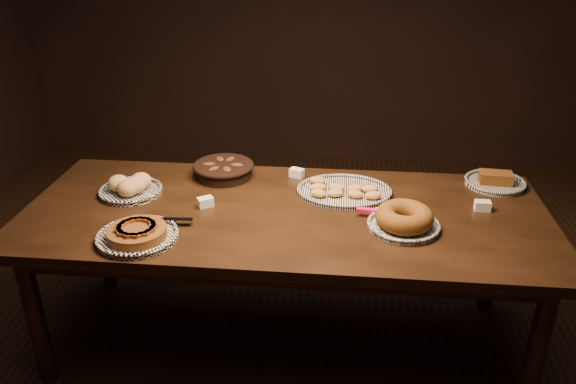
# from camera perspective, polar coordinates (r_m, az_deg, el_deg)

# --- Properties ---
(ground) EXTENTS (5.00, 5.00, 0.00)m
(ground) POSITION_cam_1_polar(r_m,az_deg,el_deg) (2.99, -0.28, -14.70)
(ground) COLOR black
(ground) RESTS_ON ground
(buffet_table) EXTENTS (2.40, 1.00, 0.75)m
(buffet_table) POSITION_cam_1_polar(r_m,az_deg,el_deg) (2.61, -0.31, -3.31)
(buffet_table) COLOR black
(buffet_table) RESTS_ON ground
(apple_tart_plate) EXTENTS (0.37, 0.34, 0.06)m
(apple_tart_plate) POSITION_cam_1_polar(r_m,az_deg,el_deg) (2.42, -15.06, -4.15)
(apple_tart_plate) COLOR white
(apple_tart_plate) RESTS_ON buffet_table
(madeleine_platter) EXTENTS (0.46, 0.37, 0.05)m
(madeleine_platter) POSITION_cam_1_polar(r_m,az_deg,el_deg) (2.73, 5.67, 0.12)
(madeleine_platter) COLOR black
(madeleine_platter) RESTS_ON buffet_table
(bundt_cake_plate) EXTENTS (0.36, 0.31, 0.10)m
(bundt_cake_plate) POSITION_cam_1_polar(r_m,az_deg,el_deg) (2.46, 11.68, -2.76)
(bundt_cake_plate) COLOR black
(bundt_cake_plate) RESTS_ON buffet_table
(croissant_basket) EXTENTS (0.35, 0.35, 0.08)m
(croissant_basket) POSITION_cam_1_polar(r_m,az_deg,el_deg) (2.91, -6.57, 2.38)
(croissant_basket) COLOR black
(croissant_basket) RESTS_ON buffet_table
(bread_roll_plate) EXTENTS (0.30, 0.30, 0.09)m
(bread_roll_plate) POSITION_cam_1_polar(r_m,az_deg,el_deg) (2.81, -15.69, 0.49)
(bread_roll_plate) COLOR white
(bread_roll_plate) RESTS_ON buffet_table
(loaf_plate) EXTENTS (0.30, 0.30, 0.07)m
(loaf_plate) POSITION_cam_1_polar(r_m,az_deg,el_deg) (3.00, 20.30, 1.03)
(loaf_plate) COLOR black
(loaf_plate) RESTS_ON buffet_table
(tent_cards) EXTENTS (1.76, 0.47, 0.04)m
(tent_cards) POSITION_cam_1_polar(r_m,az_deg,el_deg) (2.66, 0.84, -0.34)
(tent_cards) COLOR white
(tent_cards) RESTS_ON buffet_table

